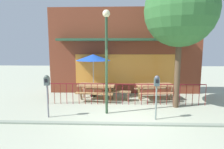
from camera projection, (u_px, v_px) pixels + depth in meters
name	position (u px, v px, depth m)	size (l,w,h in m)	color
ground	(127.00, 120.00, 6.81)	(40.00, 40.00, 0.00)	#A0A791
pub_storefront	(125.00, 51.00, 10.76)	(8.49, 1.29, 4.76)	#45210E
patio_fence_front	(126.00, 90.00, 8.62)	(7.16, 0.04, 0.97)	maroon
picnic_table_left	(97.00, 88.00, 9.45)	(1.95, 1.57, 0.79)	#A57749
picnic_table_right	(155.00, 88.00, 9.46)	(1.96, 1.58, 0.79)	#A6744B
patio_umbrella	(93.00, 58.00, 9.93)	(1.80, 1.80, 2.23)	black
patio_bench	(116.00, 94.00, 9.29)	(1.42, 0.44, 0.48)	olive
parking_meter_near	(157.00, 86.00, 6.75)	(0.18, 0.17, 1.61)	slate
parking_meter_far	(47.00, 85.00, 6.95)	(0.18, 0.17, 1.60)	slate
street_tree	(180.00, 11.00, 7.77)	(2.96, 2.96, 5.55)	#4D3A28
street_lamp	(106.00, 47.00, 7.19)	(0.28, 0.28, 3.96)	#2A452C
curb_edge	(128.00, 125.00, 6.44)	(11.89, 0.20, 0.11)	gray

